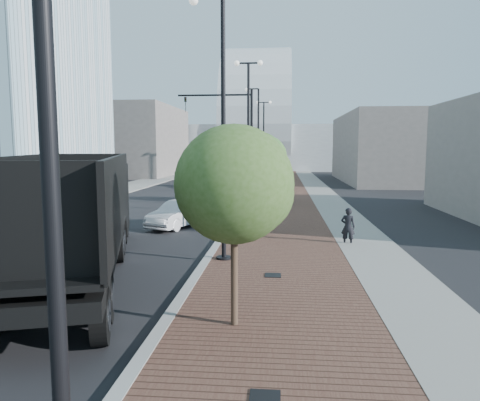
# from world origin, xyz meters

# --- Properties ---
(sidewalk) EXTENTS (7.00, 140.00, 0.12)m
(sidewalk) POSITION_xyz_m (3.50, 40.00, 0.06)
(sidewalk) COLOR #4C2D23
(sidewalk) RESTS_ON ground
(concrete_strip) EXTENTS (2.40, 140.00, 0.13)m
(concrete_strip) POSITION_xyz_m (6.20, 40.00, 0.07)
(concrete_strip) COLOR slate
(concrete_strip) RESTS_ON ground
(curb) EXTENTS (0.30, 140.00, 0.14)m
(curb) POSITION_xyz_m (0.00, 40.00, 0.07)
(curb) COLOR gray
(curb) RESTS_ON ground
(west_sidewalk) EXTENTS (4.00, 140.00, 0.12)m
(west_sidewalk) POSITION_xyz_m (-13.00, 40.00, 0.06)
(west_sidewalk) COLOR slate
(west_sidewalk) RESTS_ON ground
(dump_truck) EXTENTS (6.79, 14.15, 3.87)m
(dump_truck) POSITION_xyz_m (-4.42, 9.75, 1.63)
(dump_truck) COLOR black
(dump_truck) RESTS_ON ground
(white_sedan) EXTENTS (2.84, 4.33, 1.35)m
(white_sedan) POSITION_xyz_m (-2.61, 16.94, 0.67)
(white_sedan) COLOR silver
(white_sedan) RESTS_ON ground
(dark_car_mid) EXTENTS (3.19, 5.48, 1.43)m
(dark_car_mid) POSITION_xyz_m (-5.66, 40.46, 0.72)
(dark_car_mid) COLOR black
(dark_car_mid) RESTS_ON ground
(dark_car_far) EXTENTS (2.04, 4.53, 1.29)m
(dark_car_far) POSITION_xyz_m (-2.69, 39.04, 0.64)
(dark_car_far) COLOR black
(dark_car_far) RESTS_ON ground
(pedestrian) EXTENTS (0.67, 0.52, 1.60)m
(pedestrian) POSITION_xyz_m (5.43, 13.19, 0.80)
(pedestrian) COLOR black
(pedestrian) RESTS_ON ground
(streetlight_0) EXTENTS (1.72, 0.56, 9.28)m
(streetlight_0) POSITION_xyz_m (0.60, -2.00, 4.82)
(streetlight_0) COLOR black
(streetlight_0) RESTS_ON ground
(streetlight_1) EXTENTS (1.44, 0.56, 9.21)m
(streetlight_1) POSITION_xyz_m (0.49, 10.00, 4.34)
(streetlight_1) COLOR black
(streetlight_1) RESTS_ON ground
(streetlight_2) EXTENTS (1.72, 0.56, 9.28)m
(streetlight_2) POSITION_xyz_m (0.60, 22.00, 4.82)
(streetlight_2) COLOR black
(streetlight_2) RESTS_ON ground
(streetlight_3) EXTENTS (1.44, 0.56, 9.21)m
(streetlight_3) POSITION_xyz_m (0.49, 34.00, 4.34)
(streetlight_3) COLOR black
(streetlight_3) RESTS_ON ground
(streetlight_4) EXTENTS (1.72, 0.56, 9.28)m
(streetlight_4) POSITION_xyz_m (0.60, 46.00, 4.82)
(streetlight_4) COLOR black
(streetlight_4) RESTS_ON ground
(traffic_mast) EXTENTS (5.09, 0.20, 8.00)m
(traffic_mast) POSITION_xyz_m (-0.30, 25.00, 4.98)
(traffic_mast) COLOR black
(traffic_mast) RESTS_ON ground
(tree_0) EXTENTS (2.63, 2.62, 4.61)m
(tree_0) POSITION_xyz_m (1.65, 4.02, 3.29)
(tree_0) COLOR #382619
(tree_0) RESTS_ON ground
(tree_1) EXTENTS (2.34, 2.28, 4.81)m
(tree_1) POSITION_xyz_m (1.65, 15.02, 3.66)
(tree_1) COLOR #382619
(tree_1) RESTS_ON ground
(tree_2) EXTENTS (2.85, 2.85, 4.86)m
(tree_2) POSITION_xyz_m (1.65, 27.02, 3.43)
(tree_2) COLOR #382619
(tree_2) RESTS_ON ground
(tree_3) EXTENTS (2.40, 2.35, 5.13)m
(tree_3) POSITION_xyz_m (1.65, 39.02, 3.93)
(tree_3) COLOR #382619
(tree_3) RESTS_ON ground
(convention_center) EXTENTS (50.00, 30.00, 50.00)m
(convention_center) POSITION_xyz_m (-2.00, 85.00, 6.00)
(convention_center) COLOR #A4ABAE
(convention_center) RESTS_ON ground
(commercial_block_nw) EXTENTS (14.00, 20.00, 10.00)m
(commercial_block_nw) POSITION_xyz_m (-20.00, 60.00, 5.00)
(commercial_block_nw) COLOR #635C59
(commercial_block_nw) RESTS_ON ground
(commercial_block_ne) EXTENTS (12.00, 22.00, 8.00)m
(commercial_block_ne) POSITION_xyz_m (16.00, 50.00, 4.00)
(commercial_block_ne) COLOR #605A57
(commercial_block_ne) RESTS_ON ground
(utility_cover_0) EXTENTS (0.50, 0.50, 0.02)m
(utility_cover_0) POSITION_xyz_m (2.40, 1.00, 0.13)
(utility_cover_0) COLOR black
(utility_cover_0) RESTS_ON sidewalk
(utility_cover_1) EXTENTS (0.50, 0.50, 0.02)m
(utility_cover_1) POSITION_xyz_m (2.40, 8.00, 0.13)
(utility_cover_1) COLOR black
(utility_cover_1) RESTS_ON sidewalk
(utility_cover_2) EXTENTS (0.50, 0.50, 0.02)m
(utility_cover_2) POSITION_xyz_m (2.40, 19.00, 0.13)
(utility_cover_2) COLOR black
(utility_cover_2) RESTS_ON sidewalk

